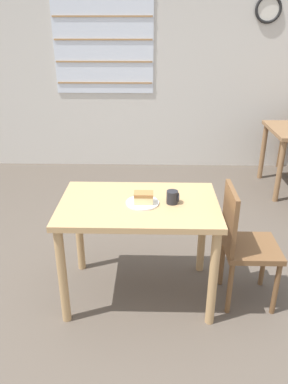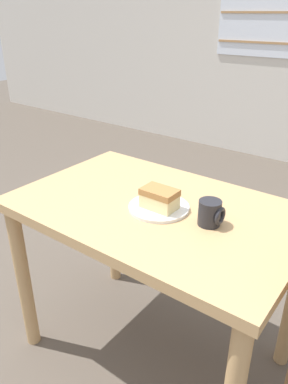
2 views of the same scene
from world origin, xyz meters
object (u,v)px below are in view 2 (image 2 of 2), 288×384
Objects in this scene: cake_slice at (159,198)px; coffee_mug at (211,213)px; dining_table_near at (155,232)px; plate at (159,207)px.

coffee_mug is at bearing 6.29° from cake_slice.
cake_slice is (0.03, -0.03, 0.17)m from dining_table_near.
dining_table_near is at bearing 146.95° from plate.
cake_slice reaches higher than plate.
dining_table_near is 8.44× the size of cake_slice.
coffee_mug reaches higher than cake_slice.
cake_slice is at bearing -37.83° from dining_table_near.
cake_slice is 0.20m from coffee_mug.
plate is 1.75× the size of cake_slice.
cake_slice is at bearing -173.71° from coffee_mug.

